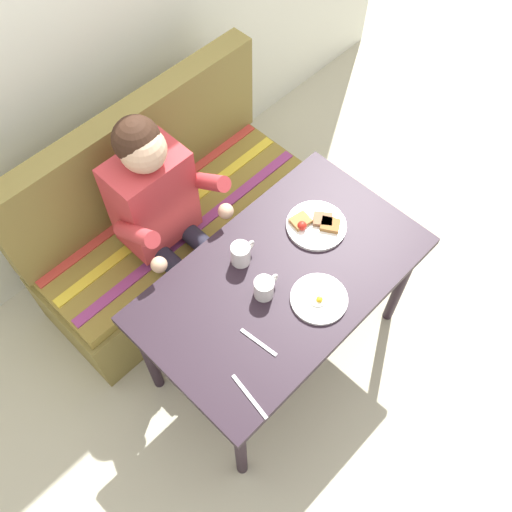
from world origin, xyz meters
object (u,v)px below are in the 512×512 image
(plate_breakfast, at_px, (317,225))
(plate_eggs, at_px, (319,299))
(table, at_px, (282,287))
(coffee_mug, at_px, (265,288))
(couch, at_px, (170,225))
(fork, at_px, (259,342))
(person, at_px, (164,210))
(knife, at_px, (249,396))
(coffee_mug_second, at_px, (241,253))

(plate_breakfast, relative_size, plate_eggs, 1.13)
(table, distance_m, coffee_mug, 0.17)
(couch, relative_size, fork, 8.47)
(person, relative_size, plate_eggs, 5.33)
(person, height_order, knife, person)
(coffee_mug, relative_size, coffee_mug_second, 1.00)
(knife, bearing_deg, fork, 43.41)
(person, bearing_deg, coffee_mug, -88.49)
(couch, height_order, plate_eggs, couch)
(plate_breakfast, bearing_deg, table, -166.90)
(couch, relative_size, plate_eggs, 6.33)
(plate_eggs, distance_m, coffee_mug_second, 0.36)
(table, relative_size, plate_breakfast, 4.68)
(coffee_mug_second, bearing_deg, plate_eggs, -76.31)
(table, distance_m, fork, 0.31)
(fork, bearing_deg, coffee_mug_second, 49.25)
(plate_eggs, bearing_deg, plate_breakfast, 42.79)
(coffee_mug_second, distance_m, fork, 0.37)
(couch, height_order, knife, couch)
(table, bearing_deg, knife, -150.39)
(person, bearing_deg, coffee_mug_second, -81.71)
(fork, height_order, knife, same)
(table, distance_m, couch, 0.83)
(person, bearing_deg, knife, -111.02)
(plate_breakfast, relative_size, fork, 1.51)
(coffee_mug, bearing_deg, fork, -142.33)
(plate_eggs, relative_size, fork, 1.34)
(person, distance_m, coffee_mug_second, 0.42)
(person, relative_size, coffee_mug, 10.27)
(couch, xyz_separation_m, plate_breakfast, (0.28, -0.70, 0.41))
(couch, distance_m, plate_breakfast, 0.86)
(couch, bearing_deg, knife, -113.66)
(plate_breakfast, distance_m, coffee_mug_second, 0.36)
(table, bearing_deg, plate_eggs, -82.37)
(person, distance_m, coffee_mug, 0.59)
(couch, bearing_deg, plate_eggs, -88.58)
(plate_eggs, height_order, fork, plate_eggs)
(fork, bearing_deg, coffee_mug, 31.65)
(plate_breakfast, xyz_separation_m, coffee_mug, (-0.39, -0.07, 0.03))
(coffee_mug, distance_m, knife, 0.42)
(table, relative_size, plate_eggs, 5.27)
(table, xyz_separation_m, plate_eggs, (0.02, -0.17, 0.09))
(couch, bearing_deg, coffee_mug_second, -95.96)
(table, relative_size, person, 0.99)
(table, xyz_separation_m, couch, (0.00, 0.76, -0.32))
(coffee_mug_second, bearing_deg, coffee_mug, -104.26)
(plate_eggs, bearing_deg, knife, -170.35)
(person, bearing_deg, plate_eggs, -79.22)
(table, bearing_deg, person, 101.69)
(coffee_mug_second, bearing_deg, knife, -131.93)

